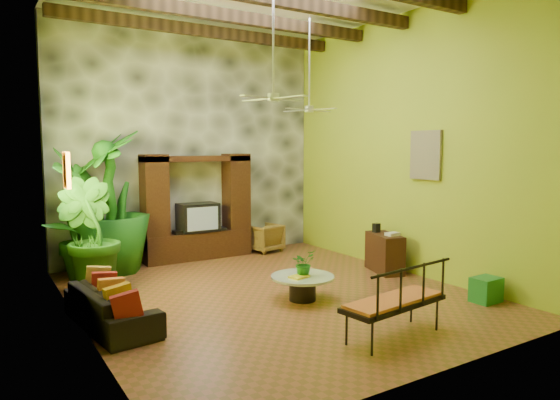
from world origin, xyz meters
TOP-DOWN VIEW (x-y plane):
  - ground at (0.00, 0.00)m, footprint 7.00×7.00m
  - back_wall at (0.00, 3.50)m, footprint 6.00×0.02m
  - left_wall at (-3.00, 0.00)m, footprint 0.02×7.00m
  - right_wall at (3.00, 0.00)m, footprint 0.02×7.00m
  - stone_accent_wall at (0.00, 3.44)m, footprint 5.98×0.10m
  - entertainment_center at (0.00, 3.14)m, footprint 2.40×0.55m
  - ceiling_fan_front at (-0.20, -0.40)m, footprint 1.28×1.28m
  - ceiling_fan_back at (1.60, 1.20)m, footprint 1.28×1.28m
  - wall_art_mask at (-2.96, 1.00)m, footprint 0.06×0.32m
  - wall_art_painting at (2.96, -0.60)m, footprint 0.06×0.70m
  - sofa at (-2.65, -0.17)m, footprint 0.94×1.94m
  - wicker_armchair at (1.63, 3.02)m, footprint 0.83×0.84m
  - tall_plant_a at (-2.53, 2.64)m, footprint 1.42×1.55m
  - tall_plant_b at (-2.55, 1.72)m, footprint 1.36×1.37m
  - tall_plant_c at (-1.92, 2.93)m, footprint 1.55×1.55m
  - coffee_table at (0.24, -0.58)m, footprint 1.01×1.01m
  - centerpiece_plant at (0.25, -0.58)m, footprint 0.45×0.41m
  - yellow_tray at (0.12, -0.65)m, footprint 0.34×0.28m
  - iron_bench at (0.33, -2.58)m, footprint 1.59×0.74m
  - side_console at (2.65, 0.09)m, footprint 0.69×1.02m
  - green_bin at (2.65, -2.19)m, footprint 0.46×0.35m

SIDE VIEW (x-z plane):
  - ground at x=0.00m, z-range 0.00..0.00m
  - green_bin at x=2.65m, z-range 0.00..0.39m
  - coffee_table at x=0.24m, z-range 0.06..0.46m
  - sofa at x=-2.65m, z-range 0.00..0.54m
  - wicker_armchair at x=1.63m, z-range 0.00..0.65m
  - side_console at x=2.65m, z-range 0.00..0.75m
  - yellow_tray at x=0.12m, z-range 0.40..0.43m
  - iron_bench at x=0.33m, z-range 0.25..0.82m
  - centerpiece_plant at x=0.25m, z-range 0.40..0.81m
  - entertainment_center at x=0.00m, z-range -0.18..2.12m
  - tall_plant_b at x=-2.55m, z-range 0.00..1.94m
  - tall_plant_a at x=-2.53m, z-range 0.00..2.44m
  - tall_plant_c at x=-1.92m, z-range 0.00..2.77m
  - wall_art_mask at x=-2.96m, z-range 1.83..2.38m
  - wall_art_painting at x=2.96m, z-range 1.85..2.75m
  - back_wall at x=0.00m, z-range 0.00..5.00m
  - left_wall at x=-3.00m, z-range 0.00..5.00m
  - right_wall at x=3.00m, z-range 0.00..5.00m
  - stone_accent_wall at x=0.00m, z-range 0.01..4.99m
  - ceiling_fan_front at x=-0.20m, z-range 2.47..4.33m
  - ceiling_fan_back at x=1.60m, z-range 2.47..4.33m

